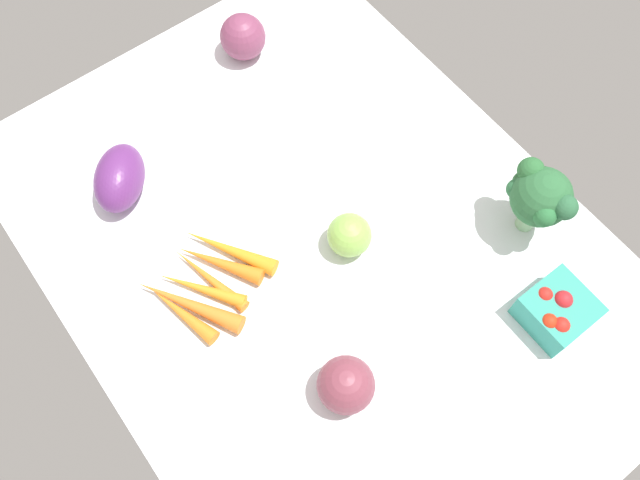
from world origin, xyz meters
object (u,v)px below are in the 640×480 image
at_px(red_onion_near_basket, 243,37).
at_px(red_onion_center, 346,385).
at_px(heirloom_tomato_green, 349,235).
at_px(broccoli_head, 540,197).
at_px(eggplant, 120,178).
at_px(berry_basket, 557,311).
at_px(carrot_bunch, 205,282).

relative_size(red_onion_near_basket, red_onion_center, 1.00).
distance_m(heirloom_tomato_green, broccoli_head, 0.29).
height_order(eggplant, berry_basket, eggplant).
distance_m(heirloom_tomato_green, eggplant, 0.37).
height_order(red_onion_near_basket, eggplant, red_onion_near_basket).
bearing_deg(carrot_bunch, broccoli_head, 64.55).
relative_size(red_onion_center, eggplant, 0.68).
relative_size(eggplant, berry_basket, 1.30).
bearing_deg(red_onion_center, heirloom_tomato_green, 140.30).
bearing_deg(carrot_bunch, red_onion_center, 14.92).
relative_size(red_onion_center, heirloom_tomato_green, 1.18).
distance_m(broccoli_head, carrot_bunch, 0.51).
xyz_separation_m(heirloom_tomato_green, berry_basket, (0.28, 0.16, -0.00)).
bearing_deg(heirloom_tomato_green, broccoli_head, 60.08).
xyz_separation_m(carrot_bunch, berry_basket, (0.35, 0.38, 0.02)).
xyz_separation_m(red_onion_center, heirloom_tomato_green, (-0.18, 0.15, -0.01)).
bearing_deg(red_onion_near_basket, eggplant, -69.58).
height_order(heirloom_tomato_green, carrot_bunch, heirloom_tomato_green).
distance_m(red_onion_center, berry_basket, 0.33).
distance_m(red_onion_center, broccoli_head, 0.39).
height_order(heirloom_tomato_green, berry_basket, heirloom_tomato_green).
height_order(broccoli_head, carrot_bunch, broccoli_head).
height_order(heirloom_tomato_green, broccoli_head, broccoli_head).
bearing_deg(eggplant, red_onion_near_basket, 152.93).
distance_m(broccoli_head, berry_basket, 0.17).
bearing_deg(eggplant, heirloom_tomato_green, 79.96).
relative_size(heirloom_tomato_green, eggplant, 0.58).
bearing_deg(heirloom_tomato_green, red_onion_near_basket, 167.83).
distance_m(heirloom_tomato_green, carrot_bunch, 0.23).
bearing_deg(berry_basket, red_onion_center, -107.76).
bearing_deg(eggplant, broccoli_head, 89.63).
bearing_deg(carrot_bunch, red_onion_near_basket, 138.07).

